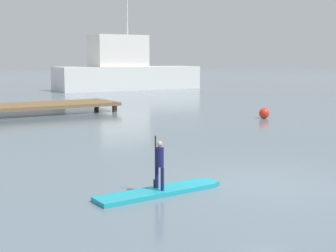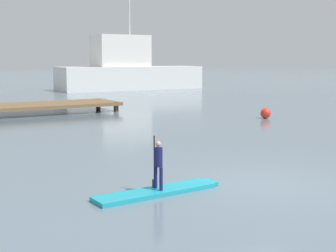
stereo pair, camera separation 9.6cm
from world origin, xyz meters
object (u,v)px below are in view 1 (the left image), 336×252
(paddleboard_near, at_px, (160,191))
(paddler_child_solo, at_px, (159,162))
(mooring_buoy_mid, at_px, (264,113))
(fishing_boat_white_large, at_px, (125,70))

(paddleboard_near, xyz_separation_m, paddler_child_solo, (-0.00, 0.01, 0.66))
(paddleboard_near, distance_m, mooring_buoy_mid, 14.49)
(paddleboard_near, height_order, mooring_buoy_mid, mooring_buoy_mid)
(paddler_child_solo, distance_m, mooring_buoy_mid, 14.49)
(fishing_boat_white_large, height_order, mooring_buoy_mid, fishing_boat_white_large)
(paddler_child_solo, height_order, mooring_buoy_mid, paddler_child_solo)
(fishing_boat_white_large, bearing_deg, paddleboard_near, -115.23)
(paddleboard_near, xyz_separation_m, mooring_buoy_mid, (11.37, 8.98, 0.21))
(paddleboard_near, relative_size, mooring_buoy_mid, 5.94)
(paddler_child_solo, relative_size, fishing_boat_white_large, 0.08)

